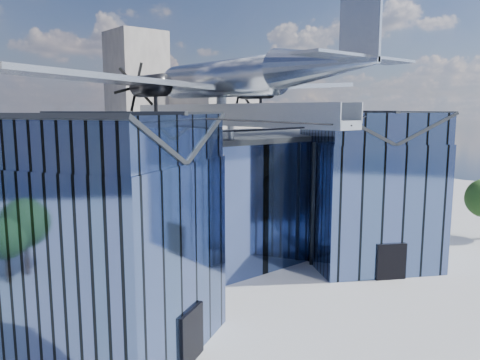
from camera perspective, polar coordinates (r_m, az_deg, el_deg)
ground_plane at (r=32.05m, az=2.36°, el=-13.25°), size 120.00×120.00×0.00m
museum at (r=34.86m, az=-4.04°, el=-1.98°), size 32.88×24.50×17.60m
bg_towers at (r=75.59m, az=-23.57°, el=6.43°), size 77.00×24.50×26.00m
tree_side_e at (r=54.31m, az=7.12°, el=-0.36°), size 3.66×3.66×5.22m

